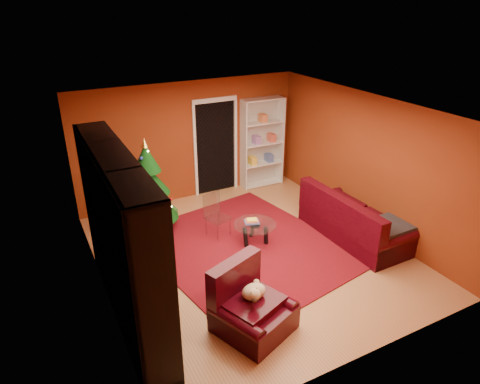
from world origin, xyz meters
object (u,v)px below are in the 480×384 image
media_unit (122,239)px  dog (254,291)px  white_bookshelf (262,143)px  acrylic_chair (218,218)px  christmas_tree (149,186)px  sofa (355,215)px  rug (245,248)px  coffee_table (255,233)px  gift_box_teal (159,213)px  gift_box_green (170,214)px  armchair (254,306)px  gift_box_red (150,216)px

media_unit → dog: bearing=-36.9°
white_bookshelf → acrylic_chair: 2.71m
christmas_tree → sofa: bearing=-32.6°
rug → coffee_table: (0.24, 0.08, 0.20)m
media_unit → white_bookshelf: 5.05m
gift_box_teal → coffee_table: size_ratio=0.38×
christmas_tree → gift_box_green: (0.42, 0.17, -0.77)m
gift_box_green → coffee_table: (1.10, -1.60, 0.08)m
gift_box_green → sofa: (2.87, -2.27, 0.34)m
media_unit → white_bookshelf: (4.00, 3.08, -0.17)m
christmas_tree → sofa: size_ratio=0.86×
armchair → dog: size_ratio=2.49×
gift_box_red → sofa: (3.26, -2.38, 0.35)m
sofa → acrylic_chair: bearing=61.0°
rug → white_bookshelf: bearing=54.0°
gift_box_teal → dog: bearing=-87.0°
rug → gift_box_teal: size_ratio=12.18×
white_bookshelf → coffee_table: bearing=-121.1°
gift_box_green → acrylic_chair: 1.25m
acrylic_chair → dog: bearing=-120.9°
gift_box_green → armchair: bearing=-90.3°
gift_box_teal → coffee_table: coffee_table is taller
media_unit → gift_box_teal: bearing=64.1°
christmas_tree → dog: (0.43, -3.32, -0.32)m
media_unit → dog: size_ratio=7.93×
gift_box_green → dog: size_ratio=0.65×
gift_box_teal → armchair: armchair is taller
white_bookshelf → acrylic_chair: (-1.96, -1.74, -0.66)m
white_bookshelf → dog: (-2.56, -4.18, -0.47)m
christmas_tree → gift_box_red: (0.03, 0.28, -0.79)m
rug → christmas_tree: (-1.27, 1.51, 0.89)m
media_unit → christmas_tree: 2.47m
white_bookshelf → gift_box_red: bearing=-167.2°
gift_box_teal → gift_box_green: (0.18, -0.10, -0.02)m
gift_box_red → coffee_table: bearing=-49.0°
gift_box_red → armchair: 3.69m
christmas_tree → coffee_table: christmas_tree is taller
sofa → gift_box_teal: bearing=51.2°
gift_box_red → armchair: bearing=-84.3°
rug → christmas_tree: 2.17m
christmas_tree → dog: bearing=-82.7°
media_unit → armchair: 2.00m
rug → acrylic_chair: size_ratio=4.72×
christmas_tree → acrylic_chair: 1.45m
gift_box_teal → rug: bearing=-59.9°
white_bookshelf → acrylic_chair: white_bookshelf is taller
media_unit → gift_box_red: media_unit is taller
sofa → acrylic_chair: (-2.26, 1.21, -0.08)m
dog → sofa: size_ratio=0.18×
media_unit → sofa: 4.36m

